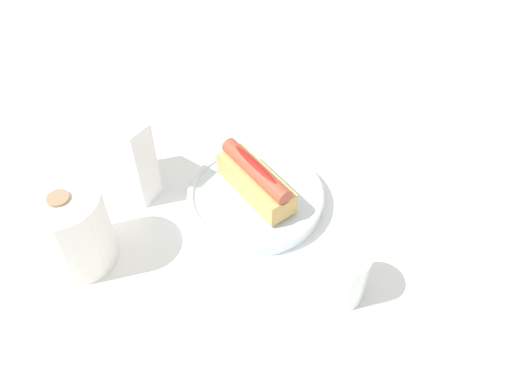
# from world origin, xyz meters

# --- Properties ---
(ground_plane) EXTENTS (2.40, 2.40, 0.00)m
(ground_plane) POSITION_xyz_m (0.00, 0.00, 0.00)
(ground_plane) COLOR white
(serving_bowl) EXTENTS (0.23, 0.23, 0.03)m
(serving_bowl) POSITION_xyz_m (-0.00, 0.01, 0.02)
(serving_bowl) COLOR silver
(serving_bowl) RESTS_ON ground_plane
(hotdog_front) EXTENTS (0.15, 0.06, 0.06)m
(hotdog_front) POSITION_xyz_m (-0.00, 0.01, 0.06)
(hotdog_front) COLOR tan
(hotdog_front) RESTS_ON serving_bowl
(water_glass) EXTENTS (0.07, 0.07, 0.09)m
(water_glass) POSITION_xyz_m (-0.21, 0.03, 0.04)
(water_glass) COLOR white
(water_glass) RESTS_ON ground_plane
(paper_towel_roll) EXTENTS (0.11, 0.11, 0.13)m
(paper_towel_roll) POSITION_xyz_m (0.10, 0.27, 0.07)
(paper_towel_roll) COLOR white
(paper_towel_roll) RESTS_ON ground_plane
(napkin_box) EXTENTS (0.12, 0.07, 0.15)m
(napkin_box) POSITION_xyz_m (0.17, 0.14, 0.07)
(napkin_box) COLOR white
(napkin_box) RESTS_ON ground_plane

